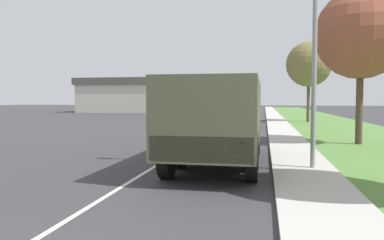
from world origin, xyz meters
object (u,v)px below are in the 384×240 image
object	(u,v)px
car_nearest_ahead	(238,122)
lamp_post	(308,20)
car_second_ahead	(245,116)
military_truck	(219,116)
car_third_ahead	(247,113)

from	to	relation	value
car_nearest_ahead	lamp_post	xyz separation A→B (m)	(2.75, -11.53, 3.65)
car_second_ahead	lamp_post	distance (m)	20.06
military_truck	car_third_ahead	distance (m)	29.66
car_second_ahead	lamp_post	bearing A→B (deg)	-82.12
car_nearest_ahead	car_second_ahead	bearing A→B (deg)	89.70
military_truck	car_second_ahead	xyz separation A→B (m)	(-0.10, 18.98, -0.80)
military_truck	car_second_ahead	distance (m)	19.00
car_nearest_ahead	lamp_post	bearing A→B (deg)	-76.60
car_third_ahead	military_truck	bearing A→B (deg)	-89.08
military_truck	car_third_ahead	xyz separation A→B (m)	(-0.48, 29.65, -0.93)
car_third_ahead	lamp_post	bearing A→B (deg)	-84.17
military_truck	car_nearest_ahead	distance (m)	11.00
lamp_post	military_truck	bearing A→B (deg)	167.76
car_second_ahead	car_third_ahead	distance (m)	10.68
car_nearest_ahead	lamp_post	world-z (taller)	lamp_post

